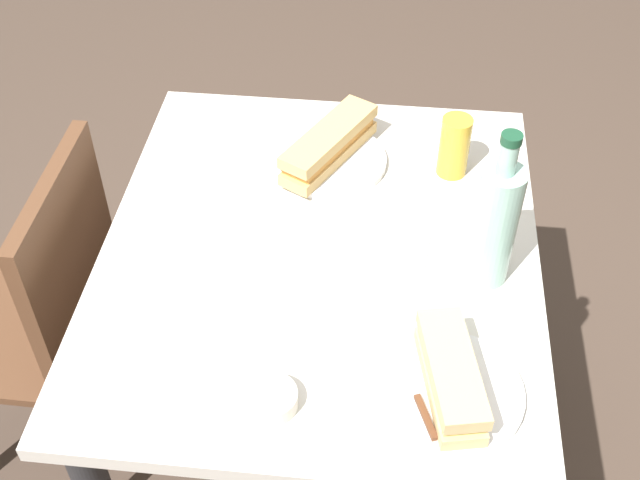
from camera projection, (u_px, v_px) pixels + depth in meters
ground_plane at (320, 465)px, 2.05m from camera, size 8.00×8.00×0.00m
dining_table at (320, 297)px, 1.61m from camera, size 0.94×0.80×0.77m
chair_far at (40, 313)px, 1.74m from camera, size 0.40×0.40×0.88m
plate_near at (329, 160)px, 1.69m from camera, size 0.24×0.24×0.01m
baguette_sandwich_near at (329, 144)px, 1.66m from camera, size 0.26×0.18×0.07m
knife_near at (304, 150)px, 1.69m from camera, size 0.16×0.09×0.01m
plate_far at (448, 392)px, 1.27m from camera, size 0.24×0.24×0.01m
baguette_sandwich_far at (451, 376)px, 1.24m from camera, size 0.22×0.11×0.07m
knife_far at (417, 397)px, 1.25m from camera, size 0.17×0.07×0.01m
water_bottle at (494, 223)px, 1.38m from camera, size 0.08×0.08×0.31m
beer_glass at (454, 146)px, 1.63m from camera, size 0.06×0.06×0.13m
olive_bowl at (271, 399)px, 1.25m from camera, size 0.08×0.08×0.03m
paper_napkin at (389, 252)px, 1.50m from camera, size 0.15×0.15×0.00m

